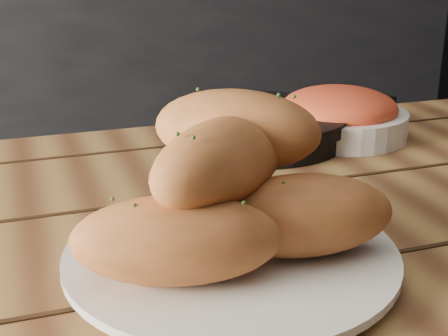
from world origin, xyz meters
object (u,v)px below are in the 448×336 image
Objects in this scene: plate at (231,257)px; skillet at (256,125)px; bread_rolls at (228,187)px; bowl at (339,115)px; table at (214,320)px.

skillet is at bearing 64.98° from plate.
skillet is (0.17, 0.36, 0.01)m from plate.
plate is 0.07m from bread_rolls.
bowl is at bearing -9.58° from skillet.
skillet is at bearing 64.54° from bread_rolls.
table is 0.14m from plate.
plate reaches higher than table.
bowl reaches higher than skillet.
table is 4.69× the size of bread_rolls.
plate is 0.74× the size of skillet.
skillet reaches higher than plate.
bread_rolls is 0.72× the size of skillet.
bread_rolls is 0.45m from bowl.
plate is at bearing -131.21° from bowl.
skillet reaches higher than table.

